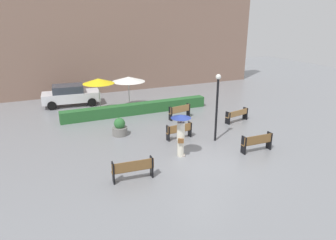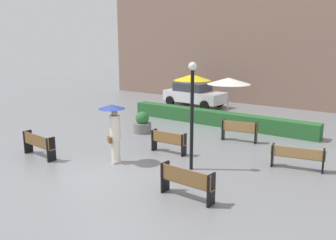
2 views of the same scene
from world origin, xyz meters
TOP-DOWN VIEW (x-y plane):
  - ground_plane at (0.00, 0.00)m, footprint 60.00×60.00m
  - bench_near_right at (3.02, -0.06)m, footprint 1.69×0.42m
  - bench_back_row at (1.77, 6.21)m, footprint 1.61×0.60m
  - bench_far_right at (4.87, 4.14)m, footprint 1.80×0.72m
  - bench_mid_center at (0.19, 3.04)m, footprint 1.52×0.40m
  - bench_near_left at (-3.54, -0.24)m, footprint 1.77×0.48m
  - pedestrian_with_umbrella at (-0.73, 1.00)m, footprint 0.96×0.96m
  - planter_pot at (-2.68, 4.93)m, footprint 0.85×0.85m
  - lamp_post at (1.89, 2.03)m, footprint 0.28×0.28m
  - patio_umbrella_yellow at (-2.78, 9.62)m, footprint 2.15×2.15m
  - patio_umbrella_white at (-0.58, 9.86)m, footprint 2.39×2.39m
  - hedge_strip at (-0.47, 8.40)m, footprint 10.35×0.70m
  - building_facade at (0.00, 16.00)m, footprint 28.00×1.20m
  - parked_car at (-4.42, 12.54)m, footprint 4.33×2.25m

SIDE VIEW (x-z plane):
  - ground_plane at x=0.00m, z-range 0.00..0.00m
  - hedge_strip at x=-0.47m, z-range 0.00..0.74m
  - planter_pot at x=-2.68m, z-range -0.07..0.96m
  - bench_far_right at x=4.87m, z-range 0.08..0.88m
  - bench_mid_center at x=0.19m, z-range 0.07..0.94m
  - bench_near_right at x=3.02m, z-range 0.08..0.99m
  - bench_near_left at x=-3.54m, z-range 0.08..0.99m
  - bench_back_row at x=1.77m, z-range 0.08..1.00m
  - parked_car at x=-4.42m, z-range 0.03..1.60m
  - pedestrian_with_umbrella at x=-0.73m, z-range 0.31..2.46m
  - patio_umbrella_white at x=-0.58m, z-range 1.01..3.38m
  - lamp_post at x=1.89m, z-range 0.43..4.11m
  - patio_umbrella_yellow at x=-2.78m, z-range 1.05..3.51m
  - building_facade at x=0.00m, z-range 0.00..9.72m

